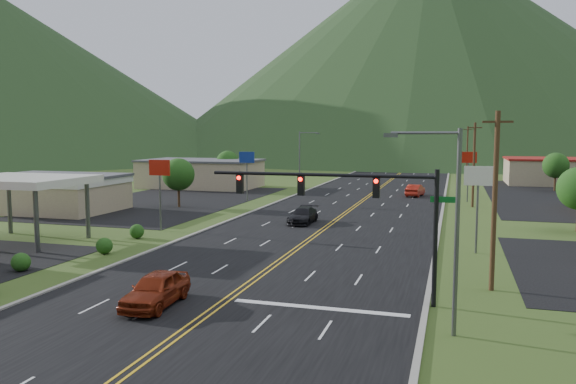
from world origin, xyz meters
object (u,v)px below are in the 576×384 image
(car_red_near, at_px, (156,290))
(traffic_signal, at_px, (356,200))
(streetlight_east, at_px, (450,218))
(gas_canopy, at_px, (20,182))
(car_red_far, at_px, (415,191))
(car_dark_mid, at_px, (303,216))
(streetlight_west, at_px, (302,156))

(car_red_near, bearing_deg, traffic_signal, 19.53)
(streetlight_east, relative_size, gas_canopy, 0.90)
(traffic_signal, bearing_deg, car_red_far, 90.33)
(traffic_signal, height_order, car_red_near, traffic_signal)
(gas_canopy, height_order, car_red_near, gas_canopy)
(car_dark_mid, bearing_deg, car_red_near, -90.49)
(traffic_signal, height_order, streetlight_west, streetlight_west)
(car_red_near, bearing_deg, streetlight_west, 94.96)
(streetlight_east, distance_m, streetlight_west, 64.21)
(streetlight_west, distance_m, gas_canopy, 49.10)
(gas_canopy, bearing_deg, traffic_signal, -15.70)
(traffic_signal, bearing_deg, car_dark_mid, 111.36)
(traffic_signal, height_order, gas_canopy, traffic_signal)
(streetlight_east, distance_m, gas_canopy, 35.28)
(streetlight_east, bearing_deg, traffic_signal, 139.61)
(traffic_signal, relative_size, car_dark_mid, 2.53)
(gas_canopy, bearing_deg, car_red_near, -32.35)
(traffic_signal, height_order, car_red_far, traffic_signal)
(gas_canopy, height_order, car_dark_mid, gas_canopy)
(gas_canopy, height_order, car_red_far, gas_canopy)
(streetlight_east, relative_size, car_red_near, 1.79)
(gas_canopy, distance_m, car_dark_mid, 25.07)
(gas_canopy, xyz_separation_m, car_red_near, (18.95, -12.00, -4.01))
(gas_canopy, bearing_deg, streetlight_west, 77.87)
(streetlight_east, relative_size, streetlight_west, 1.00)
(traffic_signal, relative_size, gas_canopy, 1.31)
(streetlight_east, distance_m, car_red_far, 54.92)
(streetlight_west, relative_size, car_dark_mid, 1.74)
(streetlight_east, distance_m, car_red_near, 14.87)
(gas_canopy, distance_m, car_red_far, 51.17)
(streetlight_east, xyz_separation_m, car_red_near, (-14.23, -0.00, -4.32))
(streetlight_west, relative_size, car_red_near, 1.79)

